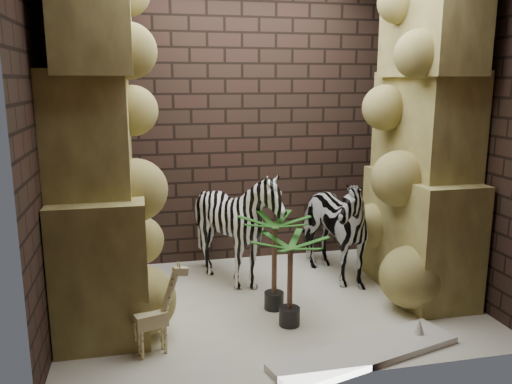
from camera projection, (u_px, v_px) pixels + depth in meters
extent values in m
plane|color=#EFEBCB|center=(270.00, 303.00, 4.67)|extent=(3.50, 3.50, 0.00)
plane|color=black|center=(242.00, 123.00, 5.55)|extent=(3.50, 0.00, 3.50)
plane|color=black|center=(322.00, 155.00, 3.16)|extent=(3.50, 0.00, 3.50)
plane|color=black|center=(49.00, 140.00, 3.98)|extent=(0.00, 3.00, 3.00)
plane|color=black|center=(458.00, 131.00, 4.73)|extent=(0.00, 3.00, 3.00)
imported|color=white|center=(328.00, 217.00, 5.13)|extent=(0.81, 1.17, 1.27)
imported|color=white|center=(237.00, 232.00, 4.98)|extent=(1.21, 1.37, 1.05)
cube|color=silver|center=(366.00, 353.00, 3.76)|extent=(1.52, 0.75, 0.05)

